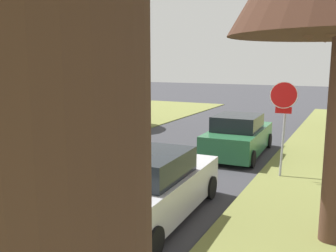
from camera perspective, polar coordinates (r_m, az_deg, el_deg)
stop_sign_far at (r=11.77m, az=17.29°, el=2.57°), size 0.82×0.65×2.93m
street_tree_left_mid_b at (r=21.14m, az=-10.56°, el=13.28°), size 3.94×3.94×6.53m
parked_sedan_silver at (r=8.63m, az=-2.66°, el=-9.29°), size 2.07×4.46×1.57m
parked_sedan_green at (r=14.59m, az=10.73°, el=-1.56°), size 2.07×4.46×1.57m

